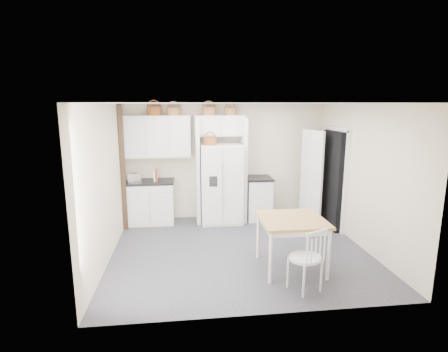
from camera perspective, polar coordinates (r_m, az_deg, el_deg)
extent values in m
plane|color=#23222A|center=(6.46, 2.51, -11.95)|extent=(4.50, 4.50, 0.00)
plane|color=white|center=(5.93, 2.73, 11.78)|extent=(4.50, 4.50, 0.00)
plane|color=beige|center=(8.01, 0.29, 2.39)|extent=(4.50, 0.00, 4.50)
plane|color=beige|center=(6.12, -18.67, -1.10)|extent=(0.00, 4.00, 4.00)
plane|color=beige|center=(6.80, 21.68, -0.09)|extent=(0.00, 4.00, 4.00)
cube|color=silver|center=(7.69, -0.46, -1.25)|extent=(0.90, 0.72, 1.74)
cube|color=silver|center=(7.87, -11.85, -4.31)|extent=(0.99, 0.62, 0.91)
cube|color=silver|center=(8.01, 5.58, -3.75)|extent=(0.53, 0.64, 0.93)
cube|color=olive|center=(5.74, 10.90, -10.77)|extent=(1.01, 1.01, 0.83)
cube|color=silver|center=(5.13, 13.11, -12.87)|extent=(0.60, 0.58, 0.96)
cube|color=black|center=(7.76, -12.00, -0.91)|extent=(1.03, 0.67, 0.04)
cube|color=black|center=(7.90, 5.65, -0.33)|extent=(0.57, 0.68, 0.04)
cube|color=silver|center=(7.68, -14.50, -0.27)|extent=(0.31, 0.23, 0.19)
cube|color=#9B301A|center=(7.63, -10.94, 0.10)|extent=(0.05, 0.18, 0.26)
cube|color=white|center=(7.64, -11.20, -0.06)|extent=(0.05, 0.15, 0.22)
cylinder|color=maroon|center=(7.70, -11.35, 10.35)|extent=(0.31, 0.31, 0.18)
cylinder|color=#956132|center=(7.68, -8.24, 10.38)|extent=(0.29, 0.29, 0.17)
cylinder|color=#956132|center=(7.70, -2.53, 10.51)|extent=(0.31, 0.31, 0.17)
cylinder|color=#956132|center=(7.75, 1.03, 10.46)|extent=(0.27, 0.27, 0.15)
cylinder|color=maroon|center=(7.41, -2.30, 5.68)|extent=(0.28, 0.28, 0.15)
cube|color=silver|center=(7.72, -10.73, 6.34)|extent=(1.40, 0.34, 0.90)
cube|color=silver|center=(7.73, -0.67, 8.22)|extent=(1.12, 0.34, 0.45)
cube|color=silver|center=(7.68, -4.33, 0.84)|extent=(0.08, 0.60, 2.30)
cube|color=silver|center=(7.79, 3.18, 1.00)|extent=(0.08, 0.60, 2.30)
cube|color=#3B2A18|center=(7.41, -16.21, 1.18)|extent=(0.09, 0.09, 2.60)
cube|color=black|center=(7.69, 17.44, -0.62)|extent=(0.18, 0.85, 2.05)
cube|color=white|center=(7.85, 14.05, -0.18)|extent=(0.21, 0.79, 2.05)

